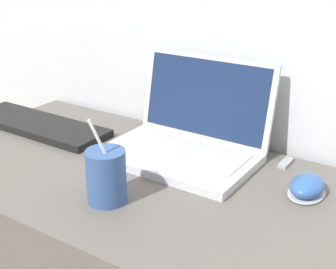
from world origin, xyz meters
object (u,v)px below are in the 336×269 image
Objects in this scene: drink_cup at (106,175)px; external_keyboard at (37,125)px; usb_stick at (286,163)px; computer_mouse at (307,187)px; laptop at (188,135)px.

external_keyboard is at bearing 154.93° from drink_cup.
external_keyboard is 0.69m from usb_stick.
external_keyboard is at bearing -176.41° from computer_mouse.
computer_mouse is 0.23× the size of external_keyboard.
external_keyboard is at bearing -166.54° from usb_stick.
usb_stick is at bearing 127.55° from computer_mouse.
laptop is 0.31m from computer_mouse.
computer_mouse is at bearing -52.45° from usb_stick.
drink_cup is at bearing -123.89° from usb_stick.
computer_mouse reaches higher than external_keyboard.
external_keyboard is (-0.75, -0.05, -0.01)m from computer_mouse.
laptop reaches higher than external_keyboard.
laptop is at bearing 173.60° from computer_mouse.
laptop is at bearing 86.43° from drink_cup.
computer_mouse is at bearing 36.97° from drink_cup.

